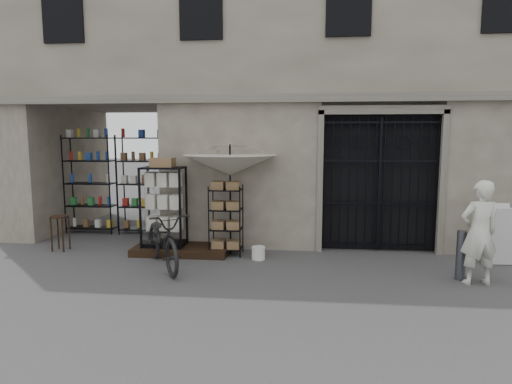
# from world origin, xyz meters

# --- Properties ---
(ground) EXTENTS (80.00, 80.00, 0.00)m
(ground) POSITION_xyz_m (0.00, 0.00, 0.00)
(ground) COLOR #232326
(ground) RESTS_ON ground
(main_building) EXTENTS (14.00, 4.00, 9.00)m
(main_building) POSITION_xyz_m (0.00, 4.00, 4.50)
(main_building) COLOR gray
(main_building) RESTS_ON ground
(shop_recess) EXTENTS (3.00, 1.70, 3.00)m
(shop_recess) POSITION_xyz_m (-4.50, 2.80, 1.50)
(shop_recess) COLOR black
(shop_recess) RESTS_ON ground
(shop_shelving) EXTENTS (2.70, 0.50, 2.50)m
(shop_shelving) POSITION_xyz_m (-4.55, 3.30, 1.25)
(shop_shelving) COLOR black
(shop_shelving) RESTS_ON ground
(iron_gate) EXTENTS (2.50, 0.21, 3.00)m
(iron_gate) POSITION_xyz_m (1.75, 2.28, 1.50)
(iron_gate) COLOR black
(iron_gate) RESTS_ON ground
(step_platform) EXTENTS (2.00, 0.90, 0.15)m
(step_platform) POSITION_xyz_m (-2.40, 1.55, 0.07)
(step_platform) COLOR black
(step_platform) RESTS_ON ground
(display_cabinet) EXTENTS (0.98, 0.81, 1.82)m
(display_cabinet) POSITION_xyz_m (-2.77, 1.55, 0.90)
(display_cabinet) COLOR black
(display_cabinet) RESTS_ON step_platform
(wire_rack) EXTENTS (0.76, 0.66, 1.46)m
(wire_rack) POSITION_xyz_m (-1.44, 1.54, 0.71)
(wire_rack) COLOR black
(wire_rack) RESTS_ON ground
(market_umbrella) EXTENTS (2.24, 2.26, 2.76)m
(market_umbrella) POSITION_xyz_m (-1.37, 1.67, 1.98)
(market_umbrella) COLOR black
(market_umbrella) RESTS_ON ground
(white_bucket) EXTENTS (0.33, 0.33, 0.26)m
(white_bucket) POSITION_xyz_m (-0.74, 1.27, 0.13)
(white_bucket) COLOR silver
(white_bucket) RESTS_ON ground
(bicycle) EXTENTS (1.18, 1.30, 2.06)m
(bicycle) POSITION_xyz_m (-2.48, 0.56, 0.00)
(bicycle) COLOR black
(bicycle) RESTS_ON ground
(wooden_stool) EXTENTS (0.42, 0.42, 0.77)m
(wooden_stool) POSITION_xyz_m (-5.07, 1.50, 0.40)
(wooden_stool) COLOR black
(wooden_stool) RESTS_ON ground
(steel_bollard) EXTENTS (0.18, 0.18, 0.86)m
(steel_bollard) POSITION_xyz_m (2.84, 0.38, 0.43)
(steel_bollard) COLOR #494C55
(steel_bollard) RESTS_ON ground
(shopkeeper) EXTENTS (0.93, 1.84, 0.42)m
(shopkeeper) POSITION_xyz_m (3.04, 0.19, 0.00)
(shopkeeper) COLOR silver
(shopkeeper) RESTS_ON ground
(easel_sign) EXTENTS (0.57, 0.65, 1.14)m
(easel_sign) POSITION_xyz_m (3.93, 1.37, 0.59)
(easel_sign) COLOR silver
(easel_sign) RESTS_ON ground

